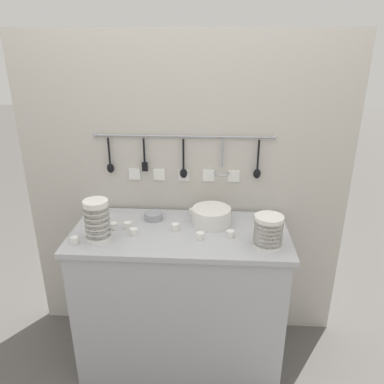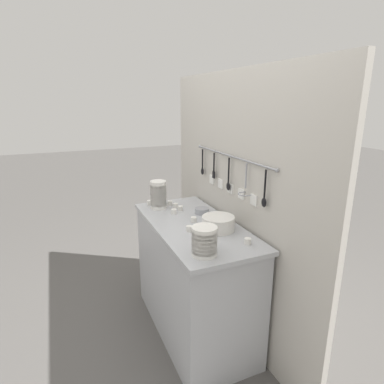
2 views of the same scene
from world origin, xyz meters
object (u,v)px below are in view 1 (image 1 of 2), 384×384
bowl_stack_nested_right (268,231)px  cup_edge_near (200,236)px  cup_centre (175,227)px  cup_mid_row (128,225)px  cup_front_right (257,217)px  cup_beside_plates (134,232)px  plate_stack (211,216)px  cup_front_left (230,234)px  bowl_stack_wide_centre (97,221)px  cup_back_right (193,212)px  cup_by_caddy (114,226)px  cup_back_left (98,227)px  steel_mixing_bowl (154,216)px  cup_edge_far (75,240)px

bowl_stack_nested_right → cup_edge_near: 0.36m
cup_centre → cup_mid_row: bearing=179.5°
cup_front_right → cup_beside_plates: bearing=-161.6°
plate_stack → cup_centre: (-0.20, -0.09, -0.03)m
bowl_stack_nested_right → cup_centre: bearing=163.2°
cup_front_left → cup_mid_row: bearing=173.5°
cup_beside_plates → cup_edge_near: size_ratio=1.00×
bowl_stack_wide_centre → cup_front_left: (0.70, 0.08, -0.10)m
cup_back_right → cup_by_caddy: (-0.44, -0.21, 0.00)m
cup_beside_plates → cup_back_left: bearing=168.8°
steel_mixing_bowl → cup_by_caddy: (-0.21, -0.14, -0.00)m
steel_mixing_bowl → cup_back_right: (0.23, 0.07, -0.00)m
cup_centre → cup_edge_near: bearing=-33.1°
bowl_stack_nested_right → cup_by_caddy: size_ratio=4.01×
cup_back_right → bowl_stack_nested_right: bearing=-41.0°
bowl_stack_nested_right → cup_front_right: 0.32m
bowl_stack_nested_right → cup_back_left: (-0.93, 0.12, -0.07)m
cup_front_right → cup_edge_near: 0.41m
bowl_stack_nested_right → steel_mixing_bowl: bearing=156.1°
cup_edge_far → cup_mid_row: same height
steel_mixing_bowl → cup_front_left: steel_mixing_bowl is taller
cup_mid_row → cup_back_right: 0.41m
cup_beside_plates → cup_by_caddy: size_ratio=1.00×
cup_front_right → cup_by_caddy: 0.84m
cup_centre → cup_front_right: (0.47, 0.16, 0.00)m
steel_mixing_bowl → cup_edge_far: (-0.37, -0.32, -0.00)m
cup_mid_row → cup_by_caddy: 0.08m
steel_mixing_bowl → bowl_stack_wide_centre: bearing=-132.5°
cup_edge_far → cup_edge_near: 0.66m
cup_mid_row → cup_by_caddy: size_ratio=1.00×
cup_beside_plates → cup_front_left: same height
cup_centre → bowl_stack_nested_right: bearing=-16.8°
cup_edge_near → cup_by_caddy: (-0.50, 0.09, 0.00)m
steel_mixing_bowl → cup_front_right: size_ratio=2.60×
cup_beside_plates → cup_front_left: 0.53m
steel_mixing_bowl → cup_centre: size_ratio=2.60×
cup_edge_far → cup_by_caddy: size_ratio=1.00×
cup_back_left → cup_mid_row: same height
cup_mid_row → cup_by_caddy: (-0.08, -0.01, 0.00)m
cup_mid_row → cup_by_caddy: bearing=-173.5°
cup_front_left → cup_edge_far: bearing=-171.5°
cup_front_left → bowl_stack_nested_right: bearing=-24.5°
bowl_stack_nested_right → cup_beside_plates: (-0.72, 0.08, -0.07)m
plate_stack → cup_centre: bearing=-154.9°
bowl_stack_nested_right → cup_back_left: size_ratio=4.01×
bowl_stack_nested_right → cup_mid_row: (-0.77, 0.15, -0.07)m
cup_front_left → cup_front_right: 0.28m
cup_edge_far → cup_front_left: size_ratio=1.00×
plate_stack → steel_mixing_bowl: size_ratio=2.00×
cup_centre → cup_back_right: 0.22m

